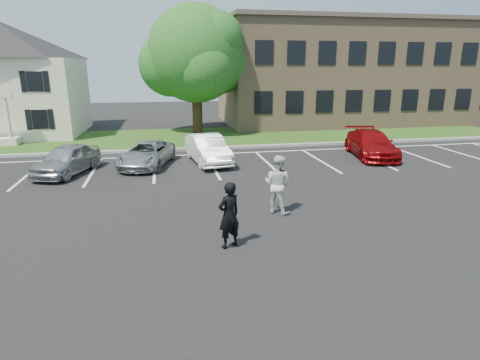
# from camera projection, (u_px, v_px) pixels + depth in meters

# --- Properties ---
(ground_plane) EXTENTS (90.00, 90.00, 0.00)m
(ground_plane) POSITION_uv_depth(u_px,v_px,m) (246.00, 229.00, 12.10)
(ground_plane) COLOR black
(ground_plane) RESTS_ON ground
(curb) EXTENTS (40.00, 0.30, 0.15)m
(curb) POSITION_uv_depth(u_px,v_px,m) (204.00, 148.00, 23.40)
(curb) COLOR gray
(curb) RESTS_ON ground
(grass_strip) EXTENTS (44.00, 8.00, 0.08)m
(grass_strip) POSITION_uv_depth(u_px,v_px,m) (198.00, 137.00, 27.18)
(grass_strip) COLOR #1D4B14
(grass_strip) RESTS_ON ground
(stall_lines) EXTENTS (34.00, 5.36, 0.01)m
(stall_lines) POSITION_uv_depth(u_px,v_px,m) (237.00, 160.00, 20.80)
(stall_lines) COLOR white
(stall_lines) RESTS_ON ground
(house) EXTENTS (10.30, 9.22, 7.60)m
(house) POSITION_uv_depth(u_px,v_px,m) (2.00, 79.00, 27.50)
(house) COLOR beige
(house) RESTS_ON ground
(office_building) EXTENTS (22.40, 10.40, 8.30)m
(office_building) POSITION_uv_depth(u_px,v_px,m) (354.00, 72.00, 34.28)
(office_building) COLOR #9C805D
(office_building) RESTS_ON ground
(tree) EXTENTS (7.80, 7.20, 8.80)m
(tree) POSITION_uv_depth(u_px,v_px,m) (197.00, 56.00, 27.62)
(tree) COLOR black
(tree) RESTS_ON ground
(man_black_suit) EXTENTS (0.79, 0.69, 1.83)m
(man_black_suit) POSITION_uv_depth(u_px,v_px,m) (229.00, 215.00, 10.64)
(man_black_suit) COLOR black
(man_black_suit) RESTS_ON ground
(man_white_shirt) EXTENTS (1.20, 1.19, 1.96)m
(man_white_shirt) POSITION_uv_depth(u_px,v_px,m) (278.00, 184.00, 13.20)
(man_white_shirt) COLOR silver
(man_white_shirt) RESTS_ON ground
(car_silver_west) EXTENTS (2.84, 4.23, 1.34)m
(car_silver_west) POSITION_uv_depth(u_px,v_px,m) (67.00, 159.00, 18.06)
(car_silver_west) COLOR #ACACB1
(car_silver_west) RESTS_ON ground
(car_silver_minivan) EXTENTS (3.09, 4.61, 1.17)m
(car_silver_minivan) POSITION_uv_depth(u_px,v_px,m) (147.00, 154.00, 19.49)
(car_silver_minivan) COLOR #A4A7AB
(car_silver_minivan) RESTS_ON ground
(car_white_sedan) EXTENTS (2.08, 4.43, 1.40)m
(car_white_sedan) POSITION_uv_depth(u_px,v_px,m) (208.00, 149.00, 20.13)
(car_white_sedan) COLOR white
(car_white_sedan) RESTS_ON ground
(car_red_compact) EXTENTS (2.78, 5.05, 1.38)m
(car_red_compact) POSITION_uv_depth(u_px,v_px,m) (371.00, 144.00, 21.47)
(car_red_compact) COLOR maroon
(car_red_compact) RESTS_ON ground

